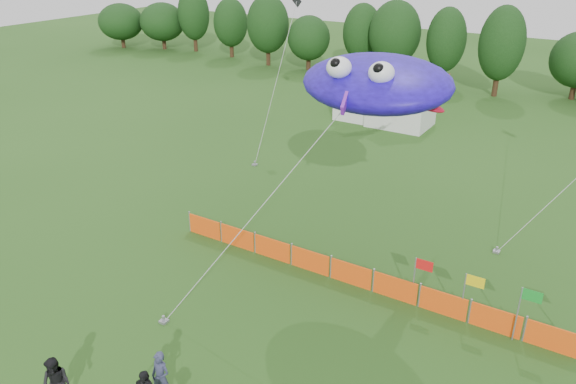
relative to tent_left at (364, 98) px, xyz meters
The scene contains 9 objects.
treeline 17.15m from the tent_left, 53.54° to the left, with size 104.57×8.78×8.36m.
tent_left is the anchor object (origin of this frame).
tent_right 3.34m from the tent_left, ahead, with size 4.63×3.70×3.27m.
barrier_fence 24.36m from the tent_left, 66.35° to the right, with size 17.90×0.06×1.00m.
flag_row 27.16m from the tent_left, 54.82° to the right, with size 6.73×0.57×2.30m.
spectator_a 32.32m from the tent_left, 76.51° to the right, with size 0.67×0.44×1.84m, color #323553.
spectator_b 33.78m from the tent_left, 81.40° to the right, with size 0.93×0.73×1.92m, color black.
stingray_kite 23.55m from the tent_left, 64.48° to the right, with size 9.16×16.75×9.67m.
small_kite_dark 10.13m from the tent_left, 103.80° to the right, with size 1.73×7.36×9.97m.
Camera 1 is at (9.70, -9.62, 13.65)m, focal length 35.00 mm.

